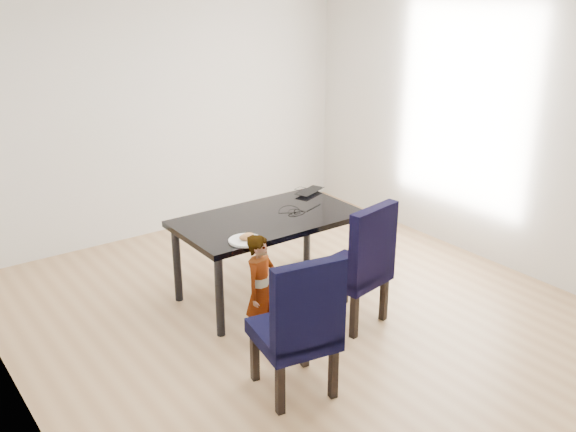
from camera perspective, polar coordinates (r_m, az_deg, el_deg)
floor at (r=5.56m, az=1.22°, el=-8.87°), size 4.50×5.00×0.01m
wall_back at (r=7.13m, az=-11.06°, el=9.08°), size 4.50×0.01×2.70m
wall_right at (r=6.61m, az=17.27°, el=7.63°), size 0.01×5.00×2.70m
dining_table at (r=5.75m, az=-1.76°, el=-3.58°), size 1.60×0.90×0.75m
chair_left at (r=4.40m, az=0.48°, el=-9.41°), size 0.59×0.61×1.06m
chair_right at (r=5.29m, az=5.56°, el=-4.11°), size 0.60×0.61×1.06m
child at (r=4.97m, az=-2.40°, el=-6.62°), size 0.39×0.33×0.91m
plate at (r=5.10m, az=-3.79°, el=-2.18°), size 0.36×0.36×0.02m
sandwich at (r=5.09m, az=-3.69°, el=-1.82°), size 0.14×0.08×0.05m
laptop at (r=6.25m, az=1.56°, el=2.25°), size 0.40×0.33×0.03m
cable_tangle at (r=5.68m, az=0.80°, el=0.25°), size 0.20×0.20×0.01m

